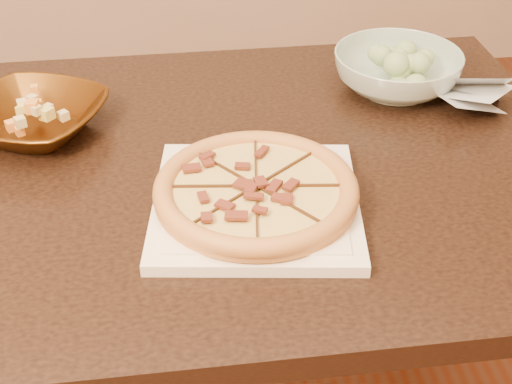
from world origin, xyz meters
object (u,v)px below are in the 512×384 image
Objects in this scene: plate at (256,203)px; salad_bowl at (397,72)px; pizza at (256,190)px; bronze_bowl at (34,118)px; dining_table at (186,219)px.

plate is 1.40× the size of salad_bowl.
plate is at bearing -131.77° from salad_bowl.
pizza is 1.28× the size of bronze_bowl.
plate is 1.43× the size of bronze_bowl.
bronze_bowl reaches higher than plate.
bronze_bowl is at bearing 143.43° from plate.
bronze_bowl is at bearing 152.69° from dining_table.
salad_bowl is (0.41, 0.21, 0.15)m from dining_table.
bronze_bowl reaches higher than pizza.
bronze_bowl is (-0.35, 0.26, -0.01)m from pizza.
bronze_bowl is 0.65m from salad_bowl.
dining_table is 5.58× the size of salad_bowl.
dining_table is 4.45× the size of pizza.
pizza is (0.10, -0.13, 0.14)m from dining_table.
salad_bowl is at bearing 48.23° from plate.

